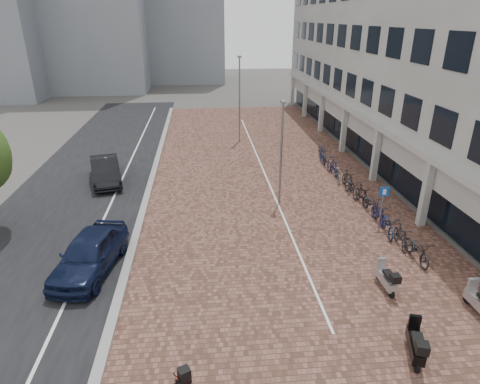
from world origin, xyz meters
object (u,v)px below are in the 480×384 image
object	(u,v)px
car_navy	(90,253)
parking_sign	(383,201)
car_dark	(106,170)
scooter_mid	(416,342)
scooter_front	(386,277)

from	to	relation	value
car_navy	parking_sign	world-z (taller)	parking_sign
car_navy	car_dark	world-z (taller)	car_navy
car_navy	scooter_mid	world-z (taller)	car_navy
scooter_mid	parking_sign	xyz separation A→B (m)	(2.33, 8.07, 0.85)
car_dark	parking_sign	xyz separation A→B (m)	(14.53, -7.45, 0.65)
scooter_front	parking_sign	bearing A→B (deg)	69.00
car_dark	scooter_mid	bearing A→B (deg)	-66.48
scooter_mid	car_dark	bearing A→B (deg)	146.65
car_dark	scooter_mid	xyz separation A→B (m)	(12.20, -15.52, -0.20)
scooter_front	scooter_mid	distance (m)	3.38
car_navy	scooter_mid	size ratio (longest dim) A/B	2.86
car_navy	scooter_mid	distance (m)	12.23
scooter_mid	parking_sign	world-z (taller)	parking_sign
car_dark	scooter_front	distance (m)	17.64
car_dark	parking_sign	distance (m)	16.34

